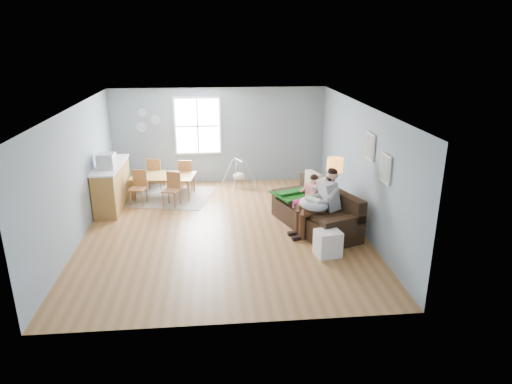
{
  "coord_description": "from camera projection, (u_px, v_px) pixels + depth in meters",
  "views": [
    {
      "loc": [
        -0.17,
        -9.29,
        4.09
      ],
      "look_at": [
        0.67,
        -0.43,
        1.0
      ],
      "focal_mm": 32.0,
      "sensor_mm": 36.0,
      "label": 1
    }
  ],
  "objects": [
    {
      "name": "pictures",
      "position": [
        378.0,
        157.0,
        8.76
      ],
      "size": [
        0.05,
        1.34,
        0.74
      ],
      "color": "silver",
      "rests_on": "room"
    },
    {
      "name": "storage_cube",
      "position": [
        327.0,
        243.0,
        8.82
      ],
      "size": [
        0.53,
        0.49,
        0.51
      ],
      "color": "white",
      "rests_on": "room"
    },
    {
      "name": "baby_swing",
      "position": [
        239.0,
        175.0,
        12.68
      ],
      "size": [
        1.06,
        1.06,
        0.81
      ],
      "color": "#B7B7BC",
      "rests_on": "room"
    },
    {
      "name": "chair_se",
      "position": [
        172.0,
        187.0,
        11.35
      ],
      "size": [
        0.5,
        0.5,
        0.85
      ],
      "color": "brown",
      "rests_on": "rug"
    },
    {
      "name": "window",
      "position": [
        198.0,
        126.0,
        12.75
      ],
      "size": [
        1.32,
        0.08,
        1.62
      ],
      "color": "silver",
      "rests_on": "room"
    },
    {
      "name": "monitor",
      "position": [
        106.0,
        161.0,
        10.65
      ],
      "size": [
        0.41,
        0.39,
        0.36
      ],
      "color": "#B7B7BC",
      "rests_on": "counter"
    },
    {
      "name": "room",
      "position": [
        221.0,
        120.0,
        9.3
      ],
      "size": [
        8.4,
        9.4,
        3.9
      ],
      "color": "brown"
    },
    {
      "name": "rug",
      "position": [
        164.0,
        196.0,
        12.13
      ],
      "size": [
        2.77,
        2.34,
        0.01
      ],
      "primitive_type": "cube",
      "rotation": [
        0.0,
        0.0,
        -0.24
      ],
      "color": "gray",
      "rests_on": "room"
    },
    {
      "name": "green_throw",
      "position": [
        297.0,
        193.0,
        10.59
      ],
      "size": [
        1.28,
        1.17,
        0.04
      ],
      "primitive_type": "cube",
      "rotation": [
        0.0,
        0.0,
        0.39
      ],
      "color": "#155D1A",
      "rests_on": "sofa"
    },
    {
      "name": "counter",
      "position": [
        112.0,
        185.0,
        11.24
      ],
      "size": [
        0.6,
        1.97,
        1.1
      ],
      "color": "olive",
      "rests_on": "room"
    },
    {
      "name": "wall_plates",
      "position": [
        146.0,
        120.0,
        12.57
      ],
      "size": [
        0.67,
        0.02,
        0.66
      ],
      "color": "#A0B4C0",
      "rests_on": "room"
    },
    {
      "name": "sofa",
      "position": [
        317.0,
        214.0,
        10.07
      ],
      "size": [
        1.69,
        2.48,
        0.92
      ],
      "color": "black",
      "rests_on": "room"
    },
    {
      "name": "floor_lamp",
      "position": [
        335.0,
        171.0,
        9.55
      ],
      "size": [
        0.33,
        0.33,
        1.65
      ],
      "color": "black",
      "rests_on": "room"
    },
    {
      "name": "chair_ne",
      "position": [
        186.0,
        173.0,
        12.47
      ],
      "size": [
        0.44,
        0.44,
        0.87
      ],
      "color": "brown",
      "rests_on": "rug"
    },
    {
      "name": "beige_pillow",
      "position": [
        313.0,
        183.0,
        10.51
      ],
      "size": [
        0.3,
        0.55,
        0.53
      ],
      "primitive_type": "cube",
      "rotation": [
        0.0,
        0.0,
        0.31
      ],
      "color": "#C5B896",
      "rests_on": "sofa"
    },
    {
      "name": "dining_table",
      "position": [
        164.0,
        186.0,
        12.04
      ],
      "size": [
        1.75,
        1.14,
        0.57
      ],
      "primitive_type": "imported",
      "rotation": [
        0.0,
        0.0,
        -0.15
      ],
      "color": "olive",
      "rests_on": "rug"
    },
    {
      "name": "infant",
      "position": [
        313.0,
        200.0,
        9.53
      ],
      "size": [
        0.32,
        0.38,
        0.15
      ],
      "color": "silver",
      "rests_on": "nursing_pillow"
    },
    {
      "name": "father",
      "position": [
        321.0,
        199.0,
        9.58
      ],
      "size": [
        1.11,
        0.63,
        1.49
      ],
      "color": "gray",
      "rests_on": "sofa"
    },
    {
      "name": "nursing_pillow",
      "position": [
        314.0,
        204.0,
        9.53
      ],
      "size": [
        0.77,
        0.75,
        0.25
      ],
      "primitive_type": "torus",
      "rotation": [
        0.0,
        0.14,
        0.26
      ],
      "color": "#A8C5D3",
      "rests_on": "father"
    },
    {
      "name": "chair_sw",
      "position": [
        139.0,
        185.0,
        11.47
      ],
      "size": [
        0.47,
        0.47,
        0.86
      ],
      "color": "brown",
      "rests_on": "rug"
    },
    {
      "name": "chair_nw",
      "position": [
        155.0,
        171.0,
        12.58
      ],
      "size": [
        0.47,
        0.47,
        0.88
      ],
      "color": "brown",
      "rests_on": "rug"
    },
    {
      "name": "toddler",
      "position": [
        310.0,
        192.0,
        10.07
      ],
      "size": [
        0.64,
        0.5,
        0.95
      ],
      "color": "white",
      "rests_on": "sofa"
    }
  ]
}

